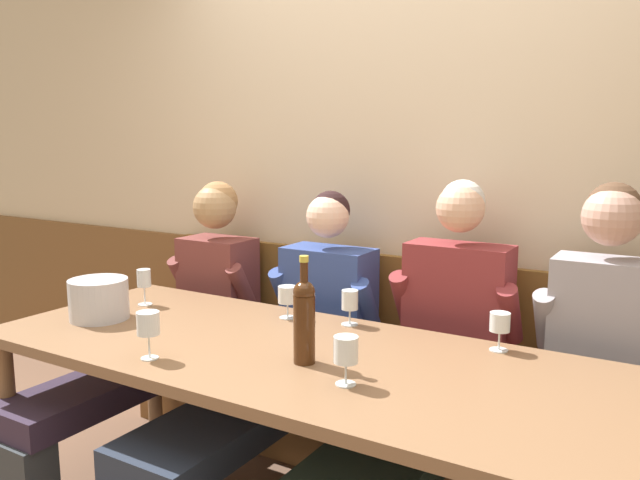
{
  "coord_description": "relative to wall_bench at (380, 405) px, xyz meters",
  "views": [
    {
      "loc": [
        1.17,
        -1.63,
        1.48
      ],
      "look_at": [
        -0.08,
        0.44,
        1.09
      ],
      "focal_mm": 35.42,
      "sensor_mm": 36.0,
      "label": 1
    }
  ],
  "objects": [
    {
      "name": "room_wall_back",
      "position": [
        0.0,
        0.26,
        1.12
      ],
      "size": [
        6.8,
        0.08,
        2.8
      ],
      "primitive_type": "cube",
      "color": "beige",
      "rests_on": "ground"
    },
    {
      "name": "wood_wainscot_panel",
      "position": [
        0.0,
        0.21,
        0.18
      ],
      "size": [
        6.8,
        0.03,
        0.93
      ],
      "primitive_type": "cube",
      "color": "brown",
      "rests_on": "ground"
    },
    {
      "name": "wall_bench",
      "position": [
        0.0,
        0.0,
        0.0
      ],
      "size": [
        2.61,
        0.42,
        0.94
      ],
      "color": "brown",
      "rests_on": "ground"
    },
    {
      "name": "dining_table",
      "position": [
        0.0,
        -0.71,
        0.4
      ],
      "size": [
        2.31,
        0.91,
        0.75
      ],
      "color": "brown",
      "rests_on": "ground"
    },
    {
      "name": "person_center_right_seat",
      "position": [
        -0.92,
        -0.36,
        0.35
      ],
      "size": [
        0.47,
        1.34,
        1.26
      ],
      "color": "#31363B",
      "rests_on": "ground"
    },
    {
      "name": "person_right_seat",
      "position": [
        -0.26,
        -0.4,
        0.32
      ],
      "size": [
        0.51,
        1.33,
        1.24
      ],
      "color": "#342E42",
      "rests_on": "ground"
    },
    {
      "name": "person_left_seat",
      "position": [
        0.35,
        -0.4,
        0.34
      ],
      "size": [
        0.52,
        1.32,
        1.32
      ],
      "color": "#293338",
      "rests_on": "ground"
    },
    {
      "name": "person_center_left_seat",
      "position": [
        0.91,
        -0.37,
        0.37
      ],
      "size": [
        0.47,
        1.33,
        1.33
      ],
      "color": "#2F373F",
      "rests_on": "ground"
    },
    {
      "name": "ice_bucket",
      "position": [
        -0.88,
        -0.8,
        0.56
      ],
      "size": [
        0.23,
        0.23,
        0.16
      ],
      "primitive_type": "cylinder",
      "color": "#B8B9C2",
      "rests_on": "dining_table"
    },
    {
      "name": "wine_bottle_green_tall",
      "position": [
        0.1,
        -0.79,
        0.62
      ],
      "size": [
        0.07,
        0.07,
        0.36
      ],
      "color": "#3F210E",
      "rests_on": "dining_table"
    },
    {
      "name": "wine_glass_near_bucket",
      "position": [
        0.61,
        -0.35,
        0.57
      ],
      "size": [
        0.07,
        0.07,
        0.13
      ],
      "color": "silver",
      "rests_on": "dining_table"
    },
    {
      "name": "wine_glass_right_end",
      "position": [
        0.31,
        -0.89,
        0.57
      ],
      "size": [
        0.07,
        0.07,
        0.15
      ],
      "color": "silver",
      "rests_on": "dining_table"
    },
    {
      "name": "wine_glass_mid_right",
      "position": [
        0.03,
        -0.35,
        0.57
      ],
      "size": [
        0.07,
        0.07,
        0.14
      ],
      "color": "silver",
      "rests_on": "dining_table"
    },
    {
      "name": "wine_glass_center_rear",
      "position": [
        -0.89,
        -0.55,
        0.59
      ],
      "size": [
        0.06,
        0.06,
        0.16
      ],
      "color": "silver",
      "rests_on": "dining_table"
    },
    {
      "name": "wine_glass_center_front",
      "position": [
        -0.23,
        -0.39,
        0.56
      ],
      "size": [
        0.08,
        0.08,
        0.13
      ],
      "color": "silver",
      "rests_on": "dining_table"
    },
    {
      "name": "wine_glass_mid_left",
      "position": [
        -0.36,
        -1.03,
        0.59
      ],
      "size": [
        0.08,
        0.08,
        0.16
      ],
      "color": "silver",
      "rests_on": "dining_table"
    }
  ]
}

